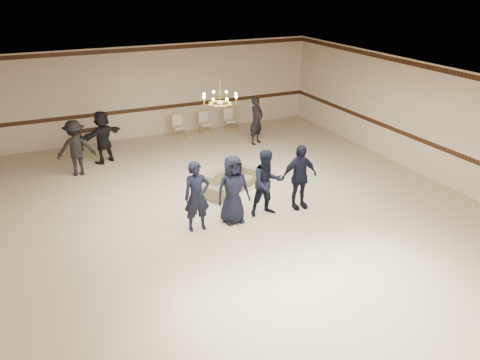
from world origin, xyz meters
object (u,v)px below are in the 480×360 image
at_px(boy_b, 233,190).
at_px(console_table, 92,139).
at_px(adult_left, 76,148).
at_px(banquet_chair_left, 179,127).
at_px(banquet_chair_mid, 205,123).
at_px(boy_d, 299,177).
at_px(adult_mid, 103,137).
at_px(banquet_chair_right, 230,120).
at_px(adult_right, 257,120).
at_px(boy_c, 267,183).
at_px(boy_a, 197,196).
at_px(settee, 230,180).
at_px(chandelier, 220,90).

height_order(boy_b, console_table, boy_b).
bearing_deg(adult_left, banquet_chair_left, -146.99).
bearing_deg(banquet_chair_mid, boy_d, -96.13).
bearing_deg(adult_mid, banquet_chair_right, 168.51).
height_order(adult_mid, banquet_chair_right, adult_mid).
relative_size(adult_right, banquet_chair_right, 1.95).
bearing_deg(console_table, banquet_chair_mid, -1.37).
bearing_deg(boy_c, banquet_chair_left, 94.38).
bearing_deg(adult_mid, console_table, -110.59).
bearing_deg(adult_right, banquet_chair_left, 113.56).
bearing_deg(boy_c, adult_right, 69.82).
bearing_deg(adult_mid, banquet_chair_mid, 172.10).
bearing_deg(banquet_chair_right, adult_left, -160.02).
distance_m(banquet_chair_left, console_table, 3.01).
height_order(boy_b, boy_d, same).
bearing_deg(console_table, banquet_chair_left, -2.32).
xyz_separation_m(boy_a, boy_c, (1.80, 0.00, 0.00)).
height_order(boy_d, console_table, boy_d).
height_order(adult_mid, console_table, adult_mid).
relative_size(adult_mid, banquet_chair_mid, 1.95).
height_order(adult_right, banquet_chair_right, adult_right).
distance_m(settee, banquet_chair_mid, 4.97).
relative_size(boy_a, adult_mid, 1.01).
bearing_deg(banquet_chair_left, boy_d, -81.28).
xyz_separation_m(banquet_chair_right, console_table, (-5.00, 0.20, -0.09)).
relative_size(banquet_chair_right, console_table, 1.06).
xyz_separation_m(boy_b, adult_left, (-2.92, 4.60, -0.01)).
height_order(adult_left, adult_mid, same).
height_order(boy_a, adult_right, boy_a).
xyz_separation_m(boy_b, boy_c, (0.90, 0.00, 0.00)).
height_order(boy_a, console_table, boy_a).
height_order(boy_d, banquet_chair_left, boy_d).
bearing_deg(boy_a, banquet_chair_mid, 71.36).
bearing_deg(settee, banquet_chair_right, 35.95).
distance_m(chandelier, boy_a, 2.69).
xyz_separation_m(boy_d, settee, (-1.12, 1.74, -0.55)).
bearing_deg(adult_right, boy_c, -143.69).
distance_m(boy_c, adult_mid, 6.05).
bearing_deg(settee, console_table, 89.47).
relative_size(boy_d, settee, 0.87).
xyz_separation_m(boy_b, console_table, (-2.17, 6.77, -0.50)).
bearing_deg(boy_b, banquet_chair_mid, 75.08).
distance_m(boy_a, boy_b, 0.90).
distance_m(boy_d, console_table, 7.87).
height_order(boy_c, adult_mid, boy_c).
height_order(boy_b, boy_c, same).
height_order(adult_left, banquet_chair_left, adult_left).
distance_m(adult_left, banquet_chair_mid, 5.16).
distance_m(adult_right, banquet_chair_mid, 2.13).
xyz_separation_m(adult_left, banquet_chair_left, (3.75, 1.98, -0.40)).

